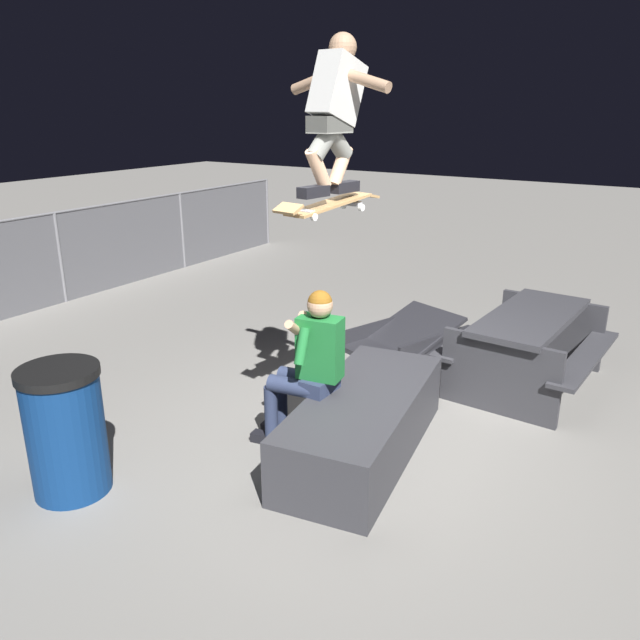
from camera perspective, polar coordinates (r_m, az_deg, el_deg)
The scene contains 8 objects.
ground_plane at distance 5.34m, azimuth 3.47°, elevation -11.13°, with size 40.00×40.00×0.00m, color gray.
ledge_box_main at distance 5.09m, azimuth 3.96°, elevation -9.40°, with size 1.98×0.78×0.52m, color #38383D.
person_sitting_on_ledge at distance 4.95m, azimuth -1.16°, elevation -3.77°, with size 0.60×0.78×1.36m.
skateboard at distance 4.75m, azimuth 0.86°, elevation 10.49°, with size 1.04×0.34×0.13m.
skater_airborne at distance 4.75m, azimuth 1.36°, elevation 18.80°, with size 0.63×0.89×1.12m.
kicker_ramp at distance 7.36m, azimuth 7.57°, elevation -1.91°, with size 1.51×1.23×0.45m.
picnic_table_back at distance 6.52m, azimuth 18.49°, elevation -1.55°, with size 1.77×1.43×0.75m.
trash_bin at distance 4.87m, azimuth -22.18°, elevation -9.32°, with size 0.57×0.57×0.97m.
Camera 1 is at (-4.05, -2.22, 2.68)m, focal length 35.08 mm.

